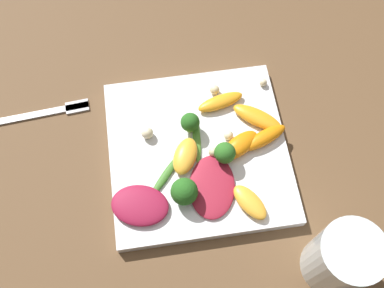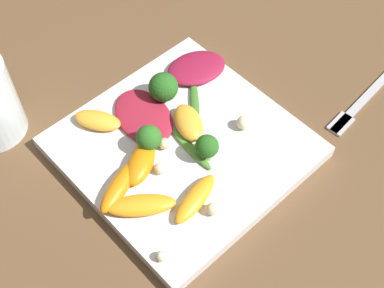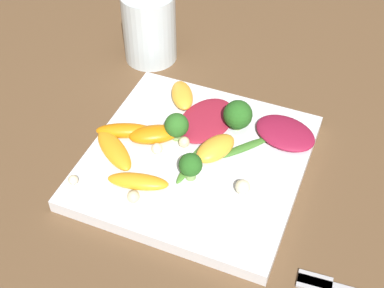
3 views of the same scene
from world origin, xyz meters
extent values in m
plane|color=brown|center=(0.00, 0.00, 0.00)|extent=(2.40, 2.40, 0.00)
cube|color=white|center=(0.00, 0.00, 0.01)|extent=(0.26, 0.26, 0.02)
cube|color=#B2B2B7|center=(0.10, 0.24, 0.00)|extent=(0.02, 0.17, 0.01)
cube|color=#B2B2B7|center=(0.11, 0.18, 0.00)|extent=(0.02, 0.04, 0.01)
ellipsoid|color=maroon|center=(-0.06, -0.01, 0.02)|extent=(0.11, 0.08, 0.01)
ellipsoid|color=maroon|center=(-0.08, 0.09, 0.02)|extent=(0.08, 0.10, 0.01)
ellipsoid|color=#FCAD33|center=(-0.01, 0.02, 0.03)|extent=(0.07, 0.05, 0.02)
ellipsoid|color=#FCAD33|center=(-0.09, -0.06, 0.03)|extent=(0.07, 0.06, 0.02)
ellipsoid|color=orange|center=(0.04, -0.10, 0.03)|extent=(0.07, 0.08, 0.02)
ellipsoid|color=orange|center=(-0.01, -0.06, 0.03)|extent=(0.06, 0.07, 0.02)
ellipsoid|color=orange|center=(0.00, -0.10, 0.03)|extent=(0.05, 0.08, 0.02)
ellipsoid|color=orange|center=(0.07, -0.05, 0.03)|extent=(0.04, 0.08, 0.02)
cylinder|color=#84AD5B|center=(0.03, 0.01, 0.03)|extent=(0.01, 0.01, 0.01)
sphere|color=#26601E|center=(0.03, 0.01, 0.04)|extent=(0.03, 0.03, 0.03)
cylinder|color=#84AD5B|center=(-0.07, 0.03, 0.02)|extent=(0.01, 0.01, 0.01)
sphere|color=#26601E|center=(-0.07, 0.03, 0.04)|extent=(0.04, 0.04, 0.04)
cylinder|color=#84AD5B|center=(-0.02, -0.04, 0.03)|extent=(0.01, 0.01, 0.01)
sphere|color=#2D6B23|center=(-0.02, -0.04, 0.04)|extent=(0.03, 0.03, 0.03)
ellipsoid|color=#518E33|center=(0.01, 0.00, 0.02)|extent=(0.08, 0.02, 0.01)
ellipsoid|color=#3D7528|center=(-0.04, 0.05, 0.02)|extent=(0.07, 0.06, 0.01)
sphere|color=beige|center=(-0.01, -0.02, 0.03)|extent=(0.01, 0.01, 0.01)
sphere|color=beige|center=(0.10, -0.12, 0.02)|extent=(0.01, 0.01, 0.01)
sphere|color=beige|center=(0.09, -0.04, 0.03)|extent=(0.01, 0.01, 0.01)
sphere|color=beige|center=(0.01, -0.05, 0.03)|extent=(0.01, 0.01, 0.01)
sphere|color=beige|center=(0.03, 0.07, 0.03)|extent=(0.02, 0.02, 0.02)
camera|label=1|loc=(-0.27, 0.05, 0.63)|focal=42.00mm
camera|label=2|loc=(0.29, -0.25, 0.55)|focal=50.00mm
camera|label=3|loc=(0.43, 0.17, 0.51)|focal=50.00mm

